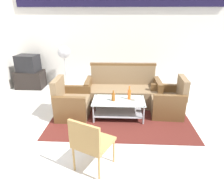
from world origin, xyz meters
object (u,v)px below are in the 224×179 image
armchair_left (72,104)px  tv_stand (30,79)px  coffee_table (119,106)px  pedestal_fan (64,55)px  wicker_chair (90,141)px  television (28,63)px  couch (123,91)px  bottle_orange (129,94)px  bottle_brown (113,97)px  armchair_right (168,102)px  cup (136,98)px

armchair_left → tv_stand: bearing=-134.9°
coffee_table → pedestal_fan: 2.51m
armchair_left → pedestal_fan: size_ratio=0.67×
wicker_chair → television: bearing=150.3°
couch → pedestal_fan: 2.11m
tv_stand → couch: bearing=-19.5°
coffee_table → television: (-2.69, 1.74, 0.49)m
tv_stand → pedestal_fan: (1.09, 0.05, 0.75)m
armchair_left → wicker_chair: (0.65, -1.60, 0.21)m
armchair_left → bottle_orange: armchair_left is taller
coffee_table → pedestal_fan: size_ratio=0.87×
television → wicker_chair: (2.33, -3.30, -0.27)m
tv_stand → coffee_table: bearing=-32.8°
television → bottle_brown: bearing=153.2°
coffee_table → bottle_brown: bearing=-166.9°
tv_stand → television: television is taller
coffee_table → bottle_orange: bottle_orange is taller
bottle_orange → pedestal_fan: bearing=136.9°
armchair_right → pedestal_fan: bearing=62.8°
bottle_orange → tv_stand: 3.37m
armchair_left → coffee_table: armchair_left is taller
tv_stand → wicker_chair: (2.33, -3.30, 0.23)m
bottle_orange → wicker_chair: bearing=-109.7°
coffee_table → television: television is taller
coffee_table → tv_stand: tv_stand is taller
armchair_right → pedestal_fan: size_ratio=0.67×
bottle_orange → television: (-2.92, 1.66, 0.24)m
armchair_right → bottle_brown: (-1.20, -0.25, 0.21)m
couch → cup: (0.26, -0.75, 0.14)m
cup → couch: bearing=109.4°
bottle_brown → cup: bearing=3.0°
armchair_right → bottle_brown: bearing=104.6°
armchair_left → bottle_orange: size_ratio=2.86×
couch → wicker_chair: bearing=77.8°
bottle_brown → wicker_chair: bearing=-99.3°
coffee_table → bottle_orange: bearing=18.1°
bottle_orange → cup: (0.13, -0.07, -0.06)m
armchair_left → tv_stand: size_ratio=1.06×
coffee_table → television: 3.24m
couch → armchair_right: (1.00, -0.52, -0.03)m
coffee_table → bottle_brown: (-0.11, -0.03, 0.23)m
couch → armchair_right: couch is taller
cup → television: television is taller
bottle_brown → wicker_chair: 1.56m
couch → wicker_chair: (-0.46, -2.31, 0.18)m
bottle_brown → pedestal_fan: size_ratio=0.18×
couch → television: bearing=-20.7°
bottle_orange → tv_stand: size_ratio=0.37×
pedestal_fan → television: bearing=-177.5°
armchair_right → coffee_table: armchair_right is taller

